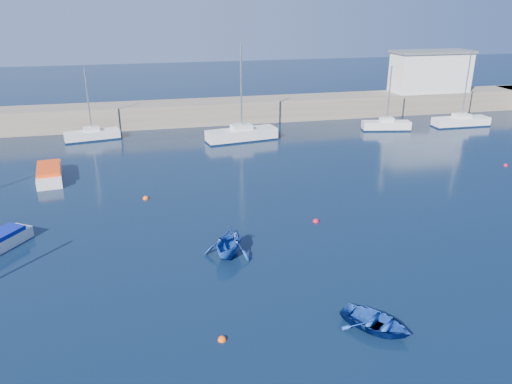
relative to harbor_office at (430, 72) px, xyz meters
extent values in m
cube|color=#796C5C|center=(-30.00, 0.00, -3.80)|extent=(96.00, 4.50, 2.60)
cube|color=silver|center=(0.00, 0.00, 0.00)|extent=(10.00, 4.00, 5.00)
cube|color=silver|center=(-42.89, -5.47, -4.59)|extent=(5.88, 2.64, 1.01)
cylinder|color=#B7BABC|center=(-42.89, -5.47, -0.82)|extent=(0.15, 0.15, 6.53)
cube|color=silver|center=(-27.37, -9.31, -4.48)|extent=(7.80, 3.32, 1.23)
cylinder|color=#B7BABC|center=(-27.37, -9.31, 0.48)|extent=(0.18, 0.18, 8.69)
cube|color=silver|center=(-10.23, -8.59, -4.59)|extent=(5.64, 2.55, 1.02)
cylinder|color=#B7BABC|center=(-10.23, -8.59, -0.95)|extent=(0.15, 0.15, 6.26)
cube|color=silver|center=(-0.69, -8.84, -4.58)|extent=(6.78, 1.96, 1.05)
cylinder|color=#B7BABC|center=(-0.69, -8.84, -0.16)|extent=(0.15, 0.15, 7.77)
cube|color=silver|center=(-46.56, -30.19, -4.75)|extent=(3.35, 4.04, 0.70)
cube|color=silver|center=(-45.50, -17.74, -4.69)|extent=(2.63, 5.68, 0.82)
cube|color=#FF3F0E|center=(-45.50, -17.74, -4.13)|extent=(2.35, 4.31, 0.31)
imported|color=#163C99|center=(-28.01, -42.72, -4.76)|extent=(3.91, 4.05, 0.68)
imported|color=#163C99|center=(-33.30, -34.32, -4.24)|extent=(4.05, 4.23, 1.73)
sphere|color=#F94E0D|center=(-34.96, -41.93, -5.10)|extent=(0.39, 0.39, 0.39)
sphere|color=#AE0D2F|center=(-26.68, -30.94, -5.10)|extent=(0.45, 0.45, 0.45)
sphere|color=#F94E0D|center=(-37.81, -24.05, -5.10)|extent=(0.46, 0.46, 0.46)
sphere|color=#AE0D2F|center=(-5.80, -23.26, -5.10)|extent=(0.40, 0.40, 0.40)
camera|label=1|loc=(-37.64, -59.98, 8.94)|focal=35.00mm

